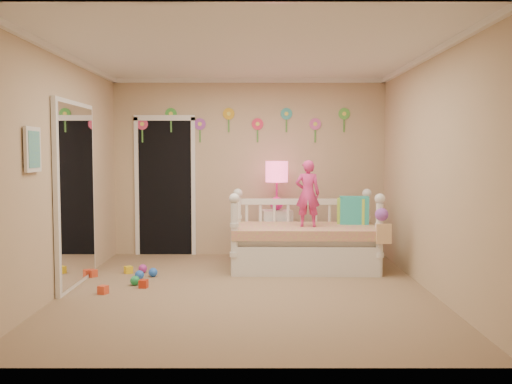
{
  "coord_description": "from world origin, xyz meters",
  "views": [
    {
      "loc": [
        0.1,
        -6.16,
        1.52
      ],
      "look_at": [
        0.1,
        0.6,
        1.05
      ],
      "focal_mm": 39.83,
      "sensor_mm": 36.0,
      "label": 1
    }
  ],
  "objects_px": {
    "child": "(308,194)",
    "nightstand": "(277,234)",
    "table_lamp": "(277,178)",
    "daybed": "(304,230)"
  },
  "relations": [
    {
      "from": "daybed",
      "to": "nightstand",
      "type": "xyz_separation_m",
      "value": [
        -0.33,
        0.72,
        -0.16
      ]
    },
    {
      "from": "child",
      "to": "table_lamp",
      "type": "distance_m",
      "value": 0.89
    },
    {
      "from": "child",
      "to": "nightstand",
      "type": "xyz_separation_m",
      "value": [
        -0.37,
        0.8,
        -0.65
      ]
    },
    {
      "from": "child",
      "to": "nightstand",
      "type": "distance_m",
      "value": 1.09
    },
    {
      "from": "child",
      "to": "nightstand",
      "type": "relative_size",
      "value": 1.22
    },
    {
      "from": "daybed",
      "to": "child",
      "type": "bearing_deg",
      "value": -64.91
    },
    {
      "from": "child",
      "to": "table_lamp",
      "type": "bearing_deg",
      "value": -60.09
    },
    {
      "from": "child",
      "to": "nightstand",
      "type": "height_order",
      "value": "child"
    },
    {
      "from": "daybed",
      "to": "table_lamp",
      "type": "bearing_deg",
      "value": 115.9
    },
    {
      "from": "table_lamp",
      "to": "daybed",
      "type": "bearing_deg",
      "value": -65.06
    }
  ]
}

